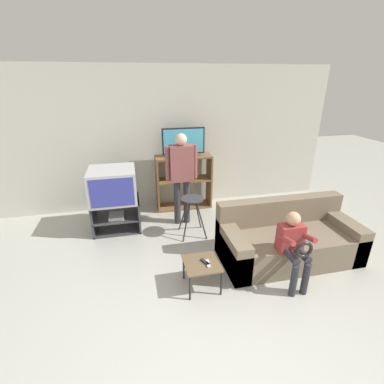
{
  "coord_description": "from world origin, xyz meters",
  "views": [
    {
      "loc": [
        -0.67,
        -1.48,
        2.39
      ],
      "look_at": [
        0.11,
        2.01,
        0.9
      ],
      "focal_mm": 26.0,
      "sensor_mm": 36.0,
      "label": 1
    }
  ],
  "objects_px": {
    "snack_table": "(202,266)",
    "person_seated_child": "(294,244)",
    "tv_stand": "(117,215)",
    "media_shelf": "(184,182)",
    "folding_stool": "(192,205)",
    "remote_control_white": "(208,264)",
    "television_main": "(113,185)",
    "television_flat": "(184,143)",
    "remote_control_black": "(205,262)",
    "couch": "(287,240)",
    "person_standing_adult": "(182,171)"
  },
  "relations": [
    {
      "from": "folding_stool",
      "to": "remote_control_white",
      "type": "bearing_deg",
      "value": -94.28
    },
    {
      "from": "television_flat",
      "to": "folding_stool",
      "type": "height_order",
      "value": "television_flat"
    },
    {
      "from": "snack_table",
      "to": "person_seated_child",
      "type": "bearing_deg",
      "value": -8.36
    },
    {
      "from": "tv_stand",
      "to": "television_flat",
      "type": "xyz_separation_m",
      "value": [
        1.26,
        0.59,
        1.02
      ]
    },
    {
      "from": "tv_stand",
      "to": "person_seated_child",
      "type": "xyz_separation_m",
      "value": [
        2.11,
        -1.84,
        0.3
      ]
    },
    {
      "from": "couch",
      "to": "snack_table",
      "type": "bearing_deg",
      "value": -165.64
    },
    {
      "from": "media_shelf",
      "to": "folding_stool",
      "type": "relative_size",
      "value": 1.61
    },
    {
      "from": "television_flat",
      "to": "snack_table",
      "type": "relative_size",
      "value": 1.85
    },
    {
      "from": "remote_control_white",
      "to": "couch",
      "type": "bearing_deg",
      "value": 22.62
    },
    {
      "from": "tv_stand",
      "to": "media_shelf",
      "type": "distance_m",
      "value": 1.42
    },
    {
      "from": "media_shelf",
      "to": "remote_control_black",
      "type": "height_order",
      "value": "media_shelf"
    },
    {
      "from": "tv_stand",
      "to": "media_shelf",
      "type": "bearing_deg",
      "value": 25.55
    },
    {
      "from": "television_flat",
      "to": "person_standing_adult",
      "type": "bearing_deg",
      "value": -104.34
    },
    {
      "from": "television_flat",
      "to": "person_seated_child",
      "type": "bearing_deg",
      "value": -70.76
    },
    {
      "from": "person_standing_adult",
      "to": "media_shelf",
      "type": "bearing_deg",
      "value": 76.27
    },
    {
      "from": "tv_stand",
      "to": "media_shelf",
      "type": "xyz_separation_m",
      "value": [
        1.26,
        0.6,
        0.27
      ]
    },
    {
      "from": "media_shelf",
      "to": "couch",
      "type": "distance_m",
      "value": 2.24
    },
    {
      "from": "remote_control_black",
      "to": "couch",
      "type": "distance_m",
      "value": 1.34
    },
    {
      "from": "tv_stand",
      "to": "couch",
      "type": "height_order",
      "value": "couch"
    },
    {
      "from": "tv_stand",
      "to": "remote_control_black",
      "type": "distance_m",
      "value": 2.0
    },
    {
      "from": "tv_stand",
      "to": "person_seated_child",
      "type": "height_order",
      "value": "person_seated_child"
    },
    {
      "from": "snack_table",
      "to": "couch",
      "type": "xyz_separation_m",
      "value": [
        1.32,
        0.34,
        -0.03
      ]
    },
    {
      "from": "tv_stand",
      "to": "remote_control_black",
      "type": "bearing_deg",
      "value": -57.65
    },
    {
      "from": "snack_table",
      "to": "remote_control_black",
      "type": "relative_size",
      "value": 2.92
    },
    {
      "from": "media_shelf",
      "to": "television_flat",
      "type": "xyz_separation_m",
      "value": [
        0.0,
        -0.01,
        0.75
      ]
    },
    {
      "from": "media_shelf",
      "to": "couch",
      "type": "relative_size",
      "value": 0.56
    },
    {
      "from": "remote_control_white",
      "to": "person_seated_child",
      "type": "xyz_separation_m",
      "value": [
        1.01,
        -0.11,
        0.2
      ]
    },
    {
      "from": "tv_stand",
      "to": "person_standing_adult",
      "type": "height_order",
      "value": "person_standing_adult"
    },
    {
      "from": "television_flat",
      "to": "person_seated_child",
      "type": "distance_m",
      "value": 2.67
    },
    {
      "from": "folding_stool",
      "to": "snack_table",
      "type": "distance_m",
      "value": 1.25
    },
    {
      "from": "tv_stand",
      "to": "couch",
      "type": "relative_size",
      "value": 0.41
    },
    {
      "from": "tv_stand",
      "to": "person_seated_child",
      "type": "distance_m",
      "value": 2.81
    },
    {
      "from": "television_flat",
      "to": "couch",
      "type": "xyz_separation_m",
      "value": [
        1.09,
        -1.93,
        -1.01
      ]
    },
    {
      "from": "media_shelf",
      "to": "snack_table",
      "type": "relative_size",
      "value": 2.48
    },
    {
      "from": "remote_control_white",
      "to": "person_standing_adult",
      "type": "bearing_deg",
      "value": 95.39
    },
    {
      "from": "couch",
      "to": "television_flat",
      "type": "bearing_deg",
      "value": 119.53
    },
    {
      "from": "tv_stand",
      "to": "remote_control_white",
      "type": "xyz_separation_m",
      "value": [
        1.09,
        -1.72,
        0.1
      ]
    },
    {
      "from": "television_main",
      "to": "person_seated_child",
      "type": "distance_m",
      "value": 2.82
    },
    {
      "from": "tv_stand",
      "to": "remote_control_black",
      "type": "height_order",
      "value": "tv_stand"
    },
    {
      "from": "television_main",
      "to": "media_shelf",
      "type": "relative_size",
      "value": 0.69
    },
    {
      "from": "couch",
      "to": "media_shelf",
      "type": "bearing_deg",
      "value": 119.52
    },
    {
      "from": "folding_stool",
      "to": "person_seated_child",
      "type": "distance_m",
      "value": 1.66
    },
    {
      "from": "tv_stand",
      "to": "folding_stool",
      "type": "height_order",
      "value": "folding_stool"
    },
    {
      "from": "folding_stool",
      "to": "person_standing_adult",
      "type": "distance_m",
      "value": 0.61
    },
    {
      "from": "television_main",
      "to": "television_flat",
      "type": "height_order",
      "value": "television_flat"
    },
    {
      "from": "folding_stool",
      "to": "remote_control_black",
      "type": "xyz_separation_m",
      "value": [
        -0.12,
        -1.23,
        -0.17
      ]
    },
    {
      "from": "couch",
      "to": "television_main",
      "type": "bearing_deg",
      "value": 150.24
    },
    {
      "from": "tv_stand",
      "to": "remote_control_white",
      "type": "height_order",
      "value": "tv_stand"
    },
    {
      "from": "tv_stand",
      "to": "folding_stool",
      "type": "relative_size",
      "value": 1.17
    },
    {
      "from": "television_flat",
      "to": "couch",
      "type": "height_order",
      "value": "television_flat"
    }
  ]
}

